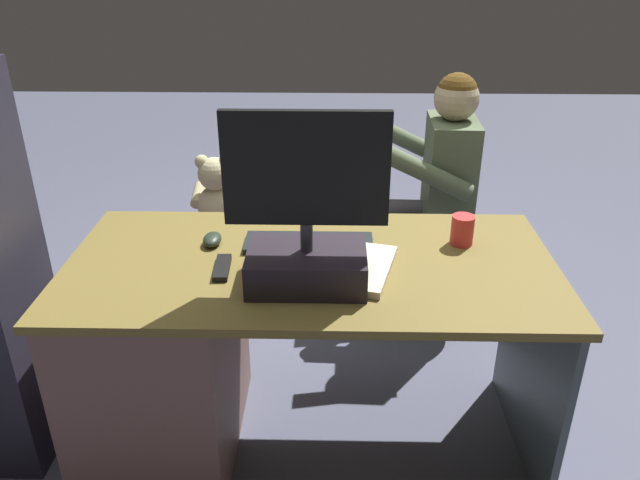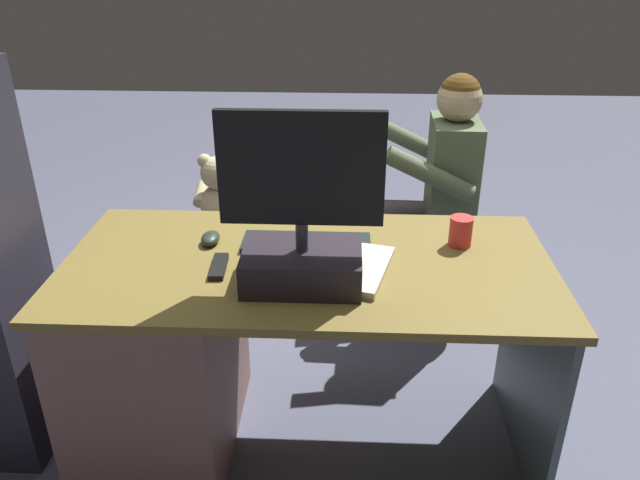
{
  "view_description": "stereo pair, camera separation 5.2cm",
  "coord_description": "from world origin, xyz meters",
  "px_view_note": "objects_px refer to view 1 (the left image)",
  "views": [
    {
      "loc": [
        -0.07,
        2.14,
        1.67
      ],
      "look_at": [
        -0.02,
        -0.01,
        0.59
      ],
      "focal_mm": 34.95,
      "sensor_mm": 36.0,
      "label": 1
    },
    {
      "loc": [
        -0.12,
        2.14,
        1.67
      ],
      "look_at": [
        -0.02,
        -0.01,
        0.59
      ],
      "focal_mm": 34.95,
      "sensor_mm": 36.0,
      "label": 2
    }
  ],
  "objects_px": {
    "computer_mouse": "(212,239)",
    "cup": "(462,230)",
    "desk": "(192,348)",
    "tv_remote": "(222,268)",
    "teddy_bear": "(216,193)",
    "keyboard": "(309,243)",
    "office_chair_teddy": "(221,261)",
    "monitor": "(307,237)",
    "person": "(427,180)",
    "visitor_chair": "(440,263)"
  },
  "relations": [
    {
      "from": "office_chair_teddy",
      "to": "visitor_chair",
      "type": "height_order",
      "value": "same"
    },
    {
      "from": "person",
      "to": "desk",
      "type": "bearing_deg",
      "value": 44.21
    },
    {
      "from": "monitor",
      "to": "keyboard",
      "type": "xyz_separation_m",
      "value": [
        0.0,
        -0.24,
        -0.14
      ]
    },
    {
      "from": "desk",
      "to": "visitor_chair",
      "type": "relative_size",
      "value": 3.24
    },
    {
      "from": "person",
      "to": "office_chair_teddy",
      "type": "bearing_deg",
      "value": 2.15
    },
    {
      "from": "visitor_chair",
      "to": "teddy_bear",
      "type": "bearing_deg",
      "value": 1.54
    },
    {
      "from": "keyboard",
      "to": "cup",
      "type": "relative_size",
      "value": 4.21
    },
    {
      "from": "office_chair_teddy",
      "to": "visitor_chair",
      "type": "distance_m",
      "value": 1.03
    },
    {
      "from": "monitor",
      "to": "teddy_bear",
      "type": "height_order",
      "value": "monitor"
    },
    {
      "from": "teddy_bear",
      "to": "person",
      "type": "xyz_separation_m",
      "value": [
        -0.93,
        -0.02,
        0.06
      ]
    },
    {
      "from": "person",
      "to": "cup",
      "type": "bearing_deg",
      "value": 91.0
    },
    {
      "from": "keyboard",
      "to": "tv_remote",
      "type": "xyz_separation_m",
      "value": [
        0.26,
        0.17,
        -0.0
      ]
    },
    {
      "from": "cup",
      "to": "office_chair_teddy",
      "type": "height_order",
      "value": "cup"
    },
    {
      "from": "cup",
      "to": "desk",
      "type": "bearing_deg",
      "value": 8.63
    },
    {
      "from": "cup",
      "to": "keyboard",
      "type": "bearing_deg",
      "value": 3.09
    },
    {
      "from": "computer_mouse",
      "to": "tv_remote",
      "type": "distance_m",
      "value": 0.19
    },
    {
      "from": "desk",
      "to": "office_chair_teddy",
      "type": "distance_m",
      "value": 0.84
    },
    {
      "from": "person",
      "to": "monitor",
      "type": "bearing_deg",
      "value": 63.73
    },
    {
      "from": "office_chair_teddy",
      "to": "person",
      "type": "bearing_deg",
      "value": -177.85
    },
    {
      "from": "desk",
      "to": "tv_remote",
      "type": "distance_m",
      "value": 0.38
    },
    {
      "from": "computer_mouse",
      "to": "person",
      "type": "xyz_separation_m",
      "value": [
        -0.81,
        -0.75,
        -0.07
      ]
    },
    {
      "from": "teddy_bear",
      "to": "keyboard",
      "type": "bearing_deg",
      "value": 121.06
    },
    {
      "from": "teddy_bear",
      "to": "person",
      "type": "distance_m",
      "value": 0.93
    },
    {
      "from": "keyboard",
      "to": "person",
      "type": "relative_size",
      "value": 0.37
    },
    {
      "from": "desk",
      "to": "cup",
      "type": "distance_m",
      "value": 0.99
    },
    {
      "from": "visitor_chair",
      "to": "person",
      "type": "relative_size",
      "value": 0.41
    },
    {
      "from": "desk",
      "to": "tv_remote",
      "type": "relative_size",
      "value": 10.25
    },
    {
      "from": "cup",
      "to": "person",
      "type": "xyz_separation_m",
      "value": [
        0.01,
        -0.73,
        -0.1
      ]
    },
    {
      "from": "keyboard",
      "to": "teddy_bear",
      "type": "height_order",
      "value": "teddy_bear"
    },
    {
      "from": "keyboard",
      "to": "visitor_chair",
      "type": "bearing_deg",
      "value": -127.84
    },
    {
      "from": "monitor",
      "to": "tv_remote",
      "type": "bearing_deg",
      "value": -13.94
    },
    {
      "from": "desk",
      "to": "visitor_chair",
      "type": "xyz_separation_m",
      "value": [
        -0.98,
        -0.87,
        -0.13
      ]
    },
    {
      "from": "cup",
      "to": "computer_mouse",
      "type": "bearing_deg",
      "value": 1.55
    },
    {
      "from": "desk",
      "to": "computer_mouse",
      "type": "distance_m",
      "value": 0.38
    },
    {
      "from": "desk",
      "to": "computer_mouse",
      "type": "bearing_deg",
      "value": -123.33
    },
    {
      "from": "desk",
      "to": "cup",
      "type": "height_order",
      "value": "cup"
    },
    {
      "from": "office_chair_teddy",
      "to": "desk",
      "type": "bearing_deg",
      "value": 93.05
    },
    {
      "from": "tv_remote",
      "to": "person",
      "type": "distance_m",
      "value": 1.19
    },
    {
      "from": "desk",
      "to": "office_chair_teddy",
      "type": "bearing_deg",
      "value": -86.95
    },
    {
      "from": "teddy_bear",
      "to": "visitor_chair",
      "type": "xyz_separation_m",
      "value": [
        -1.03,
        -0.03,
        -0.36
      ]
    },
    {
      "from": "monitor",
      "to": "keyboard",
      "type": "relative_size",
      "value": 1.23
    },
    {
      "from": "teddy_bear",
      "to": "desk",
      "type": "bearing_deg",
      "value": 93.01
    },
    {
      "from": "keyboard",
      "to": "visitor_chair",
      "type": "distance_m",
      "value": 1.07
    },
    {
      "from": "monitor",
      "to": "person",
      "type": "bearing_deg",
      "value": -116.27
    },
    {
      "from": "computer_mouse",
      "to": "cup",
      "type": "distance_m",
      "value": 0.83
    },
    {
      "from": "person",
      "to": "tv_remote",
      "type": "bearing_deg",
      "value": 50.92
    },
    {
      "from": "desk",
      "to": "computer_mouse",
      "type": "relative_size",
      "value": 16.02
    },
    {
      "from": "desk",
      "to": "person",
      "type": "height_order",
      "value": "person"
    },
    {
      "from": "monitor",
      "to": "computer_mouse",
      "type": "bearing_deg",
      "value": -36.68
    },
    {
      "from": "computer_mouse",
      "to": "keyboard",
      "type": "bearing_deg",
      "value": 179.11
    }
  ]
}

